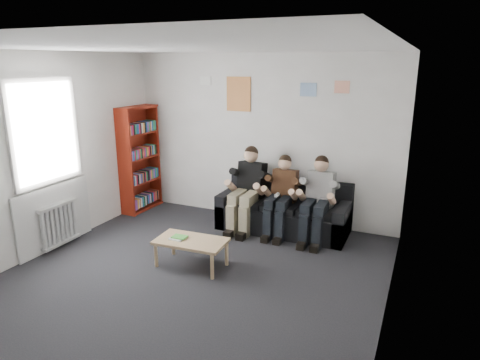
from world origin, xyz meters
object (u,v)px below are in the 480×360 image
(bookshelf, at_px, (140,159))
(coffee_table, at_px, (191,243))
(person_left, at_px, (247,190))
(sofa, at_px, (284,213))
(person_right, at_px, (317,200))
(person_middle, at_px, (281,196))

(bookshelf, height_order, coffee_table, bookshelf)
(bookshelf, xyz_separation_m, person_left, (2.07, -0.11, -0.28))
(sofa, xyz_separation_m, bookshelf, (-2.63, -0.08, 0.64))
(sofa, bearing_deg, person_left, -160.95)
(sofa, distance_m, person_right, 0.68)
(person_middle, distance_m, person_right, 0.56)
(person_left, bearing_deg, coffee_table, -90.00)
(bookshelf, relative_size, person_right, 1.47)
(sofa, relative_size, person_right, 1.60)
(person_right, bearing_deg, person_left, -176.34)
(bookshelf, xyz_separation_m, person_right, (3.18, -0.11, -0.30))
(sofa, distance_m, person_middle, 0.37)
(sofa, relative_size, person_middle, 1.65)
(person_right, bearing_deg, sofa, 164.72)
(coffee_table, distance_m, person_left, 1.53)
(person_left, bearing_deg, person_right, 5.53)
(bookshelf, xyz_separation_m, person_middle, (2.63, -0.10, -0.31))
(bookshelf, bearing_deg, person_right, 1.37)
(person_left, distance_m, person_right, 1.11)
(bookshelf, bearing_deg, person_middle, 1.01)
(person_left, distance_m, person_middle, 0.56)
(coffee_table, height_order, person_middle, person_middle)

